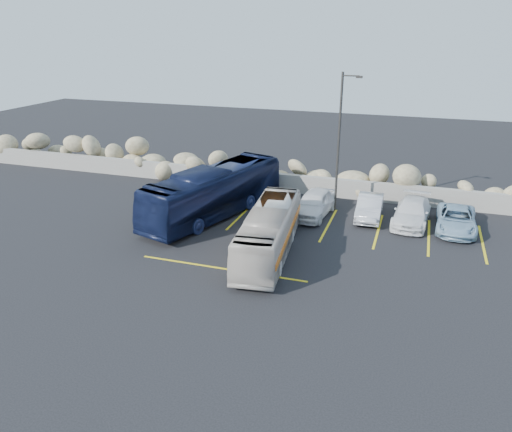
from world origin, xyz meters
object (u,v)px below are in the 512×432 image
(car_c, at_px, (412,212))
(car_d, at_px, (456,220))
(tour_coach, at_px, (214,192))
(vintage_bus, at_px, (269,231))
(car_b, at_px, (370,207))
(car_a, at_px, (314,203))
(lamppost, at_px, (340,139))

(car_c, bearing_deg, car_d, -2.27)
(tour_coach, height_order, car_d, tour_coach)
(vintage_bus, xyz_separation_m, car_b, (4.03, 6.46, -0.50))
(car_b, xyz_separation_m, car_c, (2.32, -0.16, 0.00))
(car_b, relative_size, car_d, 0.90)
(car_a, distance_m, car_d, 7.72)
(car_c, bearing_deg, car_b, -179.36)
(vintage_bus, xyz_separation_m, car_d, (8.67, 6.02, -0.54))
(tour_coach, relative_size, car_b, 2.62)
(vintage_bus, relative_size, car_c, 1.85)
(lamppost, bearing_deg, car_d, -8.92)
(lamppost, height_order, vintage_bus, lamppost)
(car_d, bearing_deg, car_b, 175.70)
(car_d, bearing_deg, vintage_bus, -144.11)
(vintage_bus, distance_m, car_b, 7.63)
(car_a, distance_m, car_c, 5.43)
(car_c, bearing_deg, tour_coach, -163.38)
(car_c, height_order, car_d, car_c)
(car_a, bearing_deg, vintage_bus, -93.40)
(tour_coach, distance_m, car_a, 5.81)
(car_a, relative_size, car_b, 1.10)
(lamppost, height_order, car_a, lamppost)
(car_c, xyz_separation_m, car_d, (2.31, -0.28, -0.04))
(car_b, height_order, car_d, car_b)
(lamppost, relative_size, vintage_bus, 0.97)
(vintage_bus, relative_size, car_a, 1.92)
(tour_coach, bearing_deg, vintage_bus, -24.76)
(car_b, xyz_separation_m, car_d, (4.63, -0.44, -0.04))
(car_a, xyz_separation_m, car_b, (3.09, 0.66, -0.09))
(car_a, bearing_deg, lamppost, 56.15)
(tour_coach, height_order, car_c, tour_coach)
(vintage_bus, height_order, car_c, vintage_bus)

